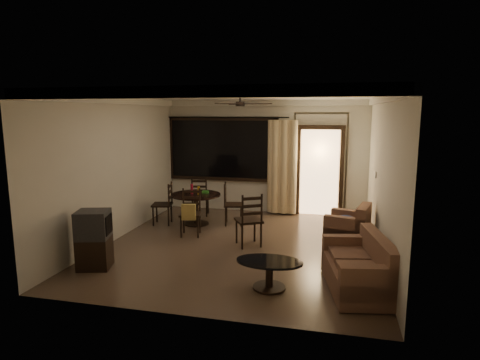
% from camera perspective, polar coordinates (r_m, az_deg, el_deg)
% --- Properties ---
extents(ground, '(5.50, 5.50, 0.00)m').
position_cam_1_polar(ground, '(7.72, 0.01, -9.30)').
color(ground, '#7F6651').
rests_on(ground, ground).
extents(room_shell, '(5.50, 6.70, 5.50)m').
position_cam_1_polar(room_shell, '(8.97, 6.31, 5.26)').
color(room_shell, beige).
rests_on(room_shell, ground).
extents(dining_table, '(1.11, 1.11, 0.92)m').
position_cam_1_polar(dining_table, '(9.07, -6.28, -2.89)').
color(dining_table, black).
rests_on(dining_table, ground).
extents(dining_chair_west, '(0.50, 0.50, 0.95)m').
position_cam_1_polar(dining_chair_west, '(9.24, -10.90, -4.47)').
color(dining_chair_west, black).
rests_on(dining_chair_west, ground).
extents(dining_chair_east, '(0.50, 0.50, 0.95)m').
position_cam_1_polar(dining_chair_east, '(9.05, -0.99, -4.58)').
color(dining_chair_east, black).
rests_on(dining_chair_east, ground).
extents(dining_chair_south, '(0.50, 0.54, 0.95)m').
position_cam_1_polar(dining_chair_south, '(8.30, -7.05, -5.81)').
color(dining_chair_south, black).
rests_on(dining_chair_south, ground).
extents(dining_chair_north, '(0.50, 0.50, 0.95)m').
position_cam_1_polar(dining_chair_north, '(9.88, -5.66, -3.42)').
color(dining_chair_north, black).
rests_on(dining_chair_north, ground).
extents(tv_cabinet, '(0.60, 0.57, 0.95)m').
position_cam_1_polar(tv_cabinet, '(6.94, -20.05, -7.94)').
color(tv_cabinet, black).
rests_on(tv_cabinet, ground).
extents(sofa, '(1.02, 1.56, 0.77)m').
position_cam_1_polar(sofa, '(6.05, 16.82, -12.07)').
color(sofa, '#4F2C24').
rests_on(sofa, ground).
extents(armchair, '(0.91, 0.91, 0.76)m').
position_cam_1_polar(armchair, '(8.00, 15.37, -6.61)').
color(armchair, '#4F2C24').
rests_on(armchair, ground).
extents(coffee_table, '(0.96, 0.57, 0.42)m').
position_cam_1_polar(coffee_table, '(5.88, 4.19, -12.63)').
color(coffee_table, black).
rests_on(coffee_table, ground).
extents(side_chair, '(0.62, 0.62, 1.03)m').
position_cam_1_polar(side_chair, '(7.63, 1.27, -7.11)').
color(side_chair, black).
rests_on(side_chair, ground).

